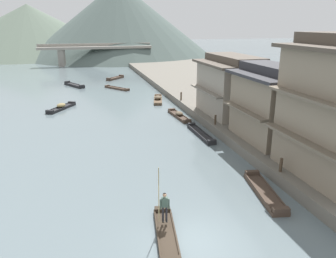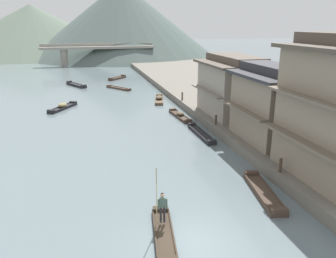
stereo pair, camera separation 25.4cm
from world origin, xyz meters
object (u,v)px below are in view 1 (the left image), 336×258
(boat_foreground_poled, at_px, (166,234))
(boat_midriver_drifting, at_px, (201,134))
(stone_bridge, at_px, (96,51))
(mooring_post_dock_mid, at_px, (215,120))
(boat_moored_far, at_px, (117,88))
(house_waterfront_tall, at_px, (232,86))
(boat_moored_nearest, at_px, (179,115))
(boat_midriver_upstream, at_px, (265,192))
(boat_moored_third, at_px, (61,107))
(boat_moored_second, at_px, (74,85))
(mooring_post_dock_far, at_px, (181,96))
(house_waterfront_second, at_px, (272,104))
(boat_upstream_distant, at_px, (115,78))
(boatman_person, at_px, (164,204))
(mooring_post_dock_near, at_px, (281,165))
(boat_crossing_west, at_px, (158,99))

(boat_foreground_poled, xyz_separation_m, boat_midriver_drifting, (7.10, 14.41, 0.02))
(boat_foreground_poled, relative_size, stone_bridge, 0.17)
(boat_midriver_drifting, distance_m, mooring_post_dock_mid, 2.01)
(boat_moored_far, distance_m, house_waterfront_tall, 23.94)
(boat_moored_nearest, height_order, boat_midriver_upstream, boat_moored_nearest)
(boat_moored_third, bearing_deg, boat_foreground_poled, -78.12)
(mooring_post_dock_mid, xyz_separation_m, stone_bridge, (-7.68, 58.44, 2.22))
(boat_moored_second, xyz_separation_m, boat_moored_third, (-1.54, -15.83, 0.07))
(boat_moored_second, relative_size, stone_bridge, 0.19)
(boat_midriver_drifting, xyz_separation_m, mooring_post_dock_far, (1.60, 11.64, 1.16))
(boat_midriver_drifting, bearing_deg, boat_moored_third, 133.21)
(house_waterfront_second, height_order, mooring_post_dock_mid, house_waterfront_second)
(stone_bridge, bearing_deg, boat_moored_second, -100.55)
(boat_midriver_upstream, bearing_deg, boat_moored_third, 116.60)
(boat_foreground_poled, bearing_deg, mooring_post_dock_far, 71.54)
(boat_foreground_poled, bearing_deg, stone_bridge, 89.21)
(boat_upstream_distant, bearing_deg, boat_foreground_poled, -93.46)
(house_waterfront_second, height_order, stone_bridge, house_waterfront_second)
(boat_moored_far, xyz_separation_m, boat_midriver_upstream, (4.76, -37.28, 0.05))
(boat_foreground_poled, xyz_separation_m, mooring_post_dock_mid, (8.70, 14.85, 1.15))
(mooring_post_dock_far, bearing_deg, house_waterfront_tall, -67.20)
(boatman_person, xyz_separation_m, stone_bridge, (0.92, 72.53, 2.11))
(boat_moored_second, relative_size, boat_moored_far, 1.12)
(boat_moored_nearest, xyz_separation_m, mooring_post_dock_near, (1.75, -17.27, 1.08))
(boatman_person, distance_m, boat_crossing_west, 29.80)
(house_waterfront_second, height_order, house_waterfront_tall, same)
(boat_midriver_upstream, bearing_deg, boat_crossing_west, 90.74)
(boat_moored_second, bearing_deg, house_waterfront_second, -65.08)
(house_waterfront_tall, bearing_deg, house_waterfront_second, -92.99)
(boat_moored_far, height_order, boat_midriver_upstream, boat_midriver_upstream)
(boat_moored_nearest, bearing_deg, boat_midriver_drifting, -88.70)
(boat_moored_nearest, distance_m, boat_midriver_upstream, 18.47)
(boat_moored_nearest, relative_size, house_waterfront_second, 0.72)
(boat_moored_nearest, relative_size, boat_midriver_drifting, 0.94)
(boat_moored_second, distance_m, stone_bridge, 29.86)
(boat_moored_third, distance_m, boat_midriver_upstream, 28.76)
(boat_moored_nearest, height_order, boat_moored_far, boat_moored_nearest)
(mooring_post_dock_far, bearing_deg, boatman_person, -108.79)
(boat_crossing_west, bearing_deg, stone_bridge, 97.28)
(boatman_person, height_order, mooring_post_dock_near, boatman_person)
(boat_moored_third, relative_size, boat_upstream_distant, 1.16)
(boat_crossing_west, height_order, mooring_post_dock_near, mooring_post_dock_near)
(boat_crossing_west, xyz_separation_m, stone_bridge, (-5.56, 43.47, 3.27))
(boat_moored_nearest, distance_m, boat_moored_far, 19.41)
(boatman_person, xyz_separation_m, boat_crossing_west, (6.48, 29.06, -1.17))
(boat_moored_nearest, relative_size, boat_moored_second, 1.02)
(boatman_person, distance_m, boat_moored_far, 39.18)
(boat_moored_second, xyz_separation_m, house_waterfront_tall, (16.36, -25.80, 3.63))
(mooring_post_dock_far, bearing_deg, boat_moored_second, 125.95)
(mooring_post_dock_near, distance_m, mooring_post_dock_mid, 11.07)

